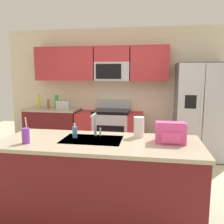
# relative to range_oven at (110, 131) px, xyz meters

# --- Properties ---
(ground_plane) EXTENTS (9.00, 9.00, 0.00)m
(ground_plane) POSITION_rel_range_oven_xyz_m (0.23, -1.80, -0.44)
(ground_plane) COLOR beige
(ground_plane) RESTS_ON ground
(kitchen_wall_unit) EXTENTS (5.20, 0.43, 2.60)m
(kitchen_wall_unit) POSITION_rel_range_oven_xyz_m (0.08, 0.28, 1.03)
(kitchen_wall_unit) COLOR beige
(kitchen_wall_unit) RESTS_ON ground
(back_counter) EXTENTS (1.15, 0.63, 0.90)m
(back_counter) POSITION_rel_range_oven_xyz_m (-1.26, -0.00, 0.01)
(back_counter) COLOR maroon
(back_counter) RESTS_ON ground
(range_oven) EXTENTS (1.36, 0.61, 1.10)m
(range_oven) POSITION_rel_range_oven_xyz_m (0.00, 0.00, 0.00)
(range_oven) COLOR #B7BABF
(range_oven) RESTS_ON ground
(refrigerator) EXTENTS (0.90, 0.76, 1.85)m
(refrigerator) POSITION_rel_range_oven_xyz_m (1.77, -0.07, 0.48)
(refrigerator) COLOR #4C4F54
(refrigerator) RESTS_ON ground
(island_counter) EXTENTS (2.24, 0.89, 0.90)m
(island_counter) POSITION_rel_range_oven_xyz_m (0.29, -2.33, 0.01)
(island_counter) COLOR maroon
(island_counter) RESTS_ON ground
(toaster) EXTENTS (0.28, 0.16, 0.18)m
(toaster) POSITION_rel_range_oven_xyz_m (-0.99, -0.05, 0.55)
(toaster) COLOR #B7BABF
(toaster) RESTS_ON back_counter
(pepper_mill) EXTENTS (0.05, 0.05, 0.20)m
(pepper_mill) POSITION_rel_range_oven_xyz_m (-1.35, -0.00, 0.56)
(pepper_mill) COLOR brown
(pepper_mill) RESTS_ON back_counter
(bottle_yellow) EXTENTS (0.06, 0.06, 0.30)m
(bottle_yellow) POSITION_rel_range_oven_xyz_m (-1.57, -0.02, 0.61)
(bottle_yellow) COLOR yellow
(bottle_yellow) RESTS_ON back_counter
(bottle_green) EXTENTS (0.08, 0.08, 0.30)m
(bottle_green) POSITION_rel_range_oven_xyz_m (-1.17, 0.02, 0.60)
(bottle_green) COLOR green
(bottle_green) RESTS_ON back_counter
(sink_faucet) EXTENTS (0.08, 0.21, 0.28)m
(sink_faucet) POSITION_rel_range_oven_xyz_m (0.20, -2.13, 0.62)
(sink_faucet) COLOR #B7BABF
(sink_faucet) RESTS_ON island_counter
(drink_cup_purple) EXTENTS (0.08, 0.08, 0.29)m
(drink_cup_purple) POSITION_rel_range_oven_xyz_m (-0.47, -2.54, 0.54)
(drink_cup_purple) COLOR purple
(drink_cup_purple) RESTS_ON island_counter
(soap_dispenser) EXTENTS (0.06, 0.06, 0.17)m
(soap_dispenser) POSITION_rel_range_oven_xyz_m (-0.03, -2.23, 0.53)
(soap_dispenser) COLOR #4C8CD8
(soap_dispenser) RESTS_ON island_counter
(paper_towel_roll) EXTENTS (0.12, 0.12, 0.24)m
(paper_towel_roll) POSITION_rel_range_oven_xyz_m (0.71, -2.07, 0.58)
(paper_towel_roll) COLOR white
(paper_towel_roll) RESTS_ON island_counter
(backpack) EXTENTS (0.32, 0.22, 0.23)m
(backpack) POSITION_rel_range_oven_xyz_m (1.06, -2.26, 0.57)
(backpack) COLOR #EA4C93
(backpack) RESTS_ON island_counter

